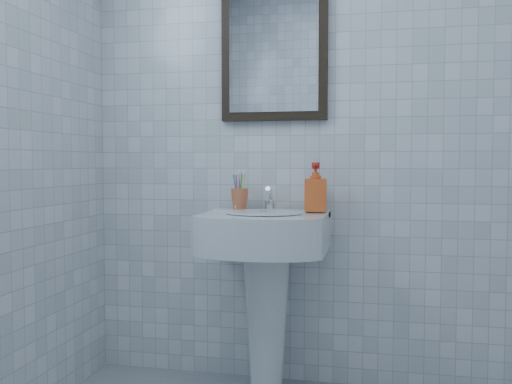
# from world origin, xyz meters

# --- Properties ---
(wall_back) EXTENTS (2.20, 0.02, 2.50)m
(wall_back) POSITION_xyz_m (0.00, 1.20, 1.25)
(wall_back) COLOR white
(wall_back) RESTS_ON ground
(washbasin) EXTENTS (0.54, 0.40, 0.83)m
(washbasin) POSITION_xyz_m (-0.21, 0.99, 0.56)
(washbasin) COLOR white
(washbasin) RESTS_ON ground
(faucet) EXTENTS (0.04, 0.10, 0.11)m
(faucet) POSITION_xyz_m (-0.21, 1.08, 0.87)
(faucet) COLOR silver
(faucet) RESTS_ON washbasin
(toothbrush_cup) EXTENTS (0.09, 0.09, 0.10)m
(toothbrush_cup) POSITION_xyz_m (-0.36, 1.10, 0.87)
(toothbrush_cup) COLOR #C05D37
(toothbrush_cup) RESTS_ON washbasin
(soap_dispenser) EXTENTS (0.11, 0.11, 0.21)m
(soap_dispenser) POSITION_xyz_m (-0.01, 1.08, 0.93)
(soap_dispenser) COLOR #D54214
(soap_dispenser) RESTS_ON washbasin
(wall_mirror) EXTENTS (0.50, 0.04, 0.62)m
(wall_mirror) POSITION_xyz_m (-0.21, 1.18, 1.55)
(wall_mirror) COLOR black
(wall_mirror) RESTS_ON wall_back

